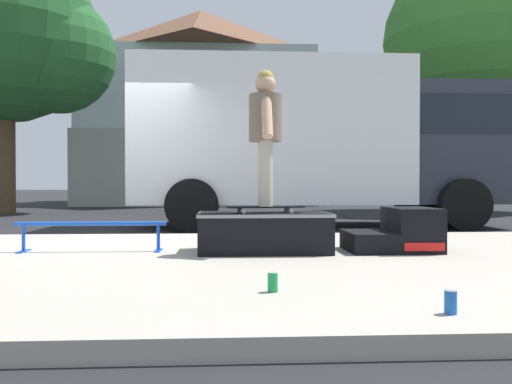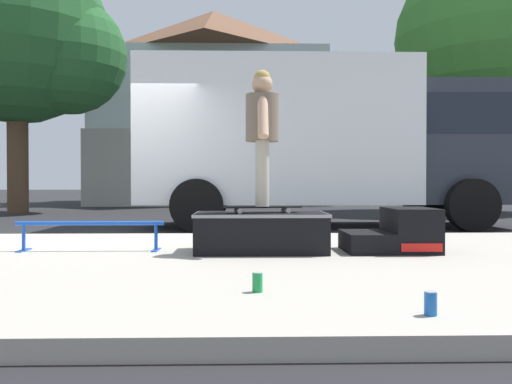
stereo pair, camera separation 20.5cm
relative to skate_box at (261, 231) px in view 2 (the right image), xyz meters
The scene contains 13 objects.
ground_plane 3.36m from the skate_box, 131.10° to the left, with size 140.00×140.00×0.00m, color black.
sidewalk_slab 2.26m from the skate_box, 167.58° to the right, with size 50.00×5.00×0.12m, color #A8A093.
skate_box is the anchor object (origin of this frame).
kicker_ramp 1.39m from the skate_box, ahead, with size 0.90×0.71×0.44m.
grind_rail 1.76m from the skate_box, behind, with size 1.52×0.28×0.31m.
skateboard 0.24m from the skate_box, 27.27° to the left, with size 0.80×0.35×0.07m.
skater_kid 1.07m from the skate_box, 27.27° to the left, with size 0.34×0.71×1.38m.
soda_can 2.01m from the skate_box, 92.53° to the right, with size 0.07×0.07×0.13m.
soda_can_b 2.74m from the skate_box, 72.99° to the right, with size 0.07×0.07×0.13m.
box_truck 5.11m from the skate_box, 73.35° to the left, with size 6.91×2.63×3.05m.
street_tree_main 13.09m from the skate_box, 53.56° to the left, with size 5.85×5.32×7.72m.
street_tree_neighbour 12.22m from the skate_box, 122.96° to the left, with size 5.54×5.04×7.55m.
house_behind 18.23m from the skate_box, 94.74° to the left, with size 9.54×8.22×8.40m.
Camera 2 is at (2.02, -7.85, 0.81)m, focal length 36.94 mm.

